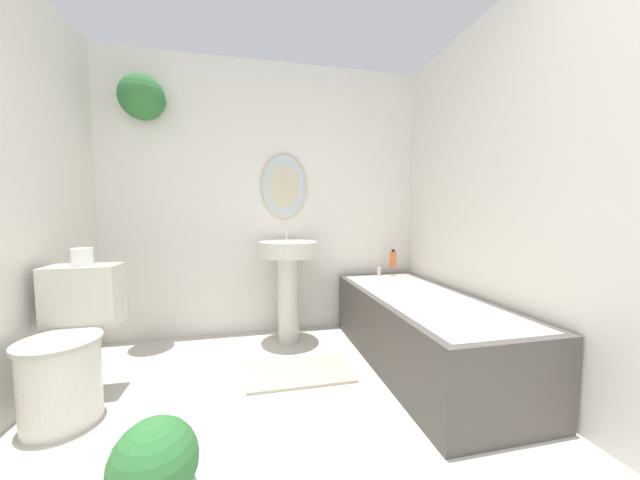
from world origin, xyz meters
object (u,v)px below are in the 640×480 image
object	(u,v)px
toilet	(70,349)
toilet_paper_roll	(82,257)
pedestal_sink	(288,271)
potted_plant	(155,478)
shampoo_bottle	(393,259)
bathtub	(420,328)

from	to	relation	value
toilet	toilet_paper_roll	distance (m)	0.51
pedestal_sink	toilet_paper_roll	size ratio (longest dim) A/B	8.60
potted_plant	shampoo_bottle	bearing A→B (deg)	45.71
potted_plant	bathtub	bearing A→B (deg)	31.79
toilet	toilet_paper_roll	world-z (taller)	toilet_paper_roll
pedestal_sink	toilet_paper_roll	world-z (taller)	pedestal_sink
pedestal_sink	potted_plant	size ratio (longest dim) A/B	2.41
bathtub	toilet_paper_roll	size ratio (longest dim) A/B	15.42
toilet	potted_plant	size ratio (longest dim) A/B	1.97
shampoo_bottle	toilet_paper_roll	bearing A→B (deg)	-163.70
shampoo_bottle	toilet_paper_roll	world-z (taller)	toilet_paper_roll
toilet	shampoo_bottle	world-z (taller)	toilet
shampoo_bottle	toilet_paper_roll	size ratio (longest dim) A/B	1.53
bathtub	pedestal_sink	bearing A→B (deg)	144.44
bathtub	toilet_paper_roll	world-z (taller)	toilet_paper_roll
toilet	potted_plant	bearing A→B (deg)	-52.68
toilet	pedestal_sink	distance (m)	1.47
pedestal_sink	potted_plant	bearing A→B (deg)	-112.28
toilet	bathtub	world-z (taller)	toilet
bathtub	potted_plant	size ratio (longest dim) A/B	4.32
toilet	potted_plant	distance (m)	1.05
bathtub	toilet	bearing A→B (deg)	-177.38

